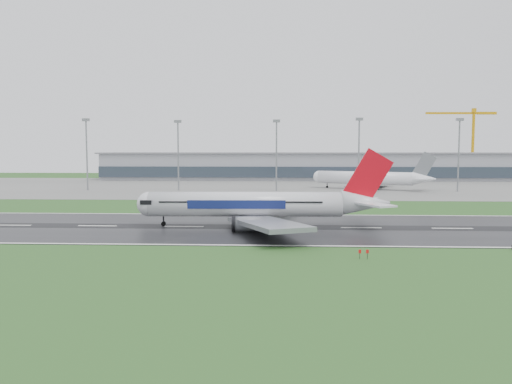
{
  "coord_description": "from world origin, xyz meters",
  "views": [
    {
      "loc": [
        -18.39,
        -112.4,
        17.53
      ],
      "look_at": [
        -24.17,
        12.0,
        7.0
      ],
      "focal_mm": 35.37,
      "sensor_mm": 36.0,
      "label": 1
    }
  ],
  "objects": [
    {
      "name": "floodmast_1",
      "position": [
        -61.31,
        100.0,
        14.37
      ],
      "size": [
        0.64,
        0.64,
        28.74
      ],
      "primitive_type": "cylinder",
      "color": "gray",
      "rests_on": "ground"
    },
    {
      "name": "floodmast_2",
      "position": [
        -19.64,
        100.0,
        14.41
      ],
      "size": [
        0.64,
        0.64,
        28.81
      ],
      "primitive_type": "cylinder",
      "color": "gray",
      "rests_on": "ground"
    },
    {
      "name": "terminal",
      "position": [
        0.0,
        185.0,
        7.5
      ],
      "size": [
        240.0,
        36.0,
        15.0
      ],
      "primitive_type": "cube",
      "color": "gray",
      "rests_on": "ground"
    },
    {
      "name": "floodmast_0",
      "position": [
        -100.77,
        100.0,
        14.77
      ],
      "size": [
        0.64,
        0.64,
        29.54
      ],
      "primitive_type": "cylinder",
      "color": "gray",
      "rests_on": "ground"
    },
    {
      "name": "floodmast_4",
      "position": [
        55.71,
        100.0,
        14.61
      ],
      "size": [
        0.64,
        0.64,
        29.22
      ],
      "primitive_type": "cylinder",
      "color": "gray",
      "rests_on": "ground"
    },
    {
      "name": "ground",
      "position": [
        0.0,
        0.0,
        0.0
      ],
      "size": [
        520.0,
        520.0,
        0.0
      ],
      "primitive_type": "plane",
      "color": "#214B1B",
      "rests_on": "ground"
    },
    {
      "name": "tower_crane",
      "position": [
        98.8,
        200.0,
        21.2
      ],
      "size": [
        42.84,
        4.37,
        42.39
      ],
      "primitive_type": null,
      "rotation": [
        0.0,
        0.0,
        0.05
      ],
      "color": "orange",
      "rests_on": "ground"
    },
    {
      "name": "apron",
      "position": [
        0.0,
        125.0,
        0.04
      ],
      "size": [
        400.0,
        130.0,
        0.08
      ],
      "primitive_type": "cube",
      "color": "slate",
      "rests_on": "ground"
    },
    {
      "name": "floodmast_3",
      "position": [
        14.7,
        100.0,
        14.75
      ],
      "size": [
        0.64,
        0.64,
        29.51
      ],
      "primitive_type": "cylinder",
      "color": "gray",
      "rests_on": "ground"
    },
    {
      "name": "runway",
      "position": [
        0.0,
        0.0,
        0.05
      ],
      "size": [
        400.0,
        45.0,
        0.1
      ],
      "primitive_type": "cube",
      "color": "black",
      "rests_on": "ground"
    },
    {
      "name": "main_airliner",
      "position": [
        -22.07,
        1.41,
        8.58
      ],
      "size": [
        59.05,
        56.4,
        16.95
      ],
      "primitive_type": null,
      "rotation": [
        0.0,
        0.0,
        0.03
      ],
      "color": "silver",
      "rests_on": "runway"
    },
    {
      "name": "parked_airliner",
      "position": [
        21.01,
        109.97,
        8.06
      ],
      "size": [
        70.3,
        68.38,
        15.96
      ],
      "primitive_type": null,
      "rotation": [
        0.0,
        0.0,
        -0.42
      ],
      "color": "white",
      "rests_on": "apron"
    }
  ]
}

